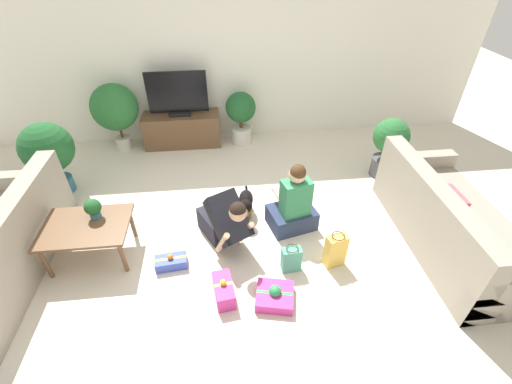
{
  "coord_description": "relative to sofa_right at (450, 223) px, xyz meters",
  "views": [
    {
      "loc": [
        -0.03,
        -2.76,
        2.82
      ],
      "look_at": [
        0.3,
        0.32,
        0.45
      ],
      "focal_mm": 24.0,
      "sensor_mm": 36.0,
      "label": 1
    }
  ],
  "objects": [
    {
      "name": "gift_bag_b",
      "position": [
        -1.79,
        -0.2,
        -0.13
      ],
      "size": [
        0.2,
        0.14,
        0.31
      ],
      "rotation": [
        0.0,
        0.0,
        0.07
      ],
      "color": "#4CA384",
      "rests_on": "ground_plane"
    },
    {
      "name": "gift_box_b",
      "position": [
        -2.49,
        -0.47,
        -0.19
      ],
      "size": [
        0.22,
        0.37,
        0.24
      ],
      "rotation": [
        0.0,
        0.0,
        0.14
      ],
      "color": "#CC3389",
      "rests_on": "ground_plane"
    },
    {
      "name": "tv",
      "position": [
        -3.05,
        2.6,
        0.54
      ],
      "size": [
        0.91,
        0.2,
        0.68
      ],
      "color": "black",
      "rests_on": "tv_console"
    },
    {
      "name": "ground_plane",
      "position": [
        -2.37,
        0.25,
        -0.28
      ],
      "size": [
        16.0,
        16.0,
        0.0
      ],
      "primitive_type": "plane",
      "color": "beige"
    },
    {
      "name": "gift_box_a",
      "position": [
        -3.03,
        -0.03,
        -0.22
      ],
      "size": [
        0.34,
        0.2,
        0.17
      ],
      "rotation": [
        0.0,
        0.0,
        0.1
      ],
      "color": "#3D51BC",
      "rests_on": "ground_plane"
    },
    {
      "name": "potted_plant_back_left",
      "position": [
        -4.0,
        2.55,
        0.41
      ],
      "size": [
        0.7,
        0.7,
        1.06
      ],
      "color": "beige",
      "rests_on": "ground_plane"
    },
    {
      "name": "tv_console",
      "position": [
        -3.05,
        2.6,
        -0.02
      ],
      "size": [
        1.2,
        0.43,
        0.52
      ],
      "color": "brown",
      "rests_on": "ground_plane"
    },
    {
      "name": "dog",
      "position": [
        -2.18,
        0.68,
        -0.06
      ],
      "size": [
        0.21,
        0.52,
        0.35
      ],
      "rotation": [
        0.0,
        0.0,
        6.16
      ],
      "color": "black",
      "rests_on": "ground_plane"
    },
    {
      "name": "person_kneeling",
      "position": [
        -2.45,
        0.24,
        0.06
      ],
      "size": [
        0.64,
        0.84,
        0.79
      ],
      "rotation": [
        0.0,
        0.0,
        0.48
      ],
      "color": "#23232D",
      "rests_on": "ground_plane"
    },
    {
      "name": "gift_box_c",
      "position": [
        -2.01,
        -0.56,
        -0.22
      ],
      "size": [
        0.41,
        0.39,
        0.19
      ],
      "rotation": [
        0.0,
        0.0,
        -0.22
      ],
      "color": "#CC3389",
      "rests_on": "ground_plane"
    },
    {
      "name": "sofa_right",
      "position": [
        0.0,
        0.0,
        0.0
      ],
      "size": [
        0.94,
        2.06,
        0.82
      ],
      "rotation": [
        0.0,
        0.0,
        1.57
      ],
      "color": "gray",
      "rests_on": "ground_plane"
    },
    {
      "name": "person_sitting",
      "position": [
        -1.65,
        0.44,
        0.04
      ],
      "size": [
        0.6,
        0.56,
        0.89
      ],
      "rotation": [
        0.0,
        0.0,
        3.39
      ],
      "color": "#283351",
      "rests_on": "ground_plane"
    },
    {
      "name": "coffee_table",
      "position": [
        -3.86,
        0.22,
        0.11
      ],
      "size": [
        0.87,
        0.64,
        0.44
      ],
      "color": "brown",
      "rests_on": "ground_plane"
    },
    {
      "name": "tabletop_plant",
      "position": [
        -3.78,
        0.34,
        0.28
      ],
      "size": [
        0.17,
        0.17,
        0.22
      ],
      "color": "#336B84",
      "rests_on": "coffee_table"
    },
    {
      "name": "potted_plant_corner_left",
      "position": [
        -4.6,
        1.47,
        0.35
      ],
      "size": [
        0.64,
        0.64,
        0.99
      ],
      "color": "#336B84",
      "rests_on": "ground_plane"
    },
    {
      "name": "potted_plant_corner_right",
      "position": [
        -0.14,
        1.38,
        0.22
      ],
      "size": [
        0.48,
        0.48,
        0.86
      ],
      "color": "#4C4C51",
      "rests_on": "ground_plane"
    },
    {
      "name": "wall_back",
      "position": [
        -2.37,
        2.88,
        1.02
      ],
      "size": [
        8.4,
        0.06,
        2.6
      ],
      "color": "white",
      "rests_on": "ground_plane"
    },
    {
      "name": "gift_bag_a",
      "position": [
        -1.32,
        -0.18,
        -0.08
      ],
      "size": [
        0.23,
        0.17,
        0.41
      ],
      "rotation": [
        0.0,
        0.0,
        0.24
      ],
      "color": "#E5B74C",
      "rests_on": "ground_plane"
    },
    {
      "name": "potted_plant_back_right",
      "position": [
        -2.09,
        2.55,
        0.24
      ],
      "size": [
        0.48,
        0.48,
        0.86
      ],
      "color": "beige",
      "rests_on": "ground_plane"
    }
  ]
}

